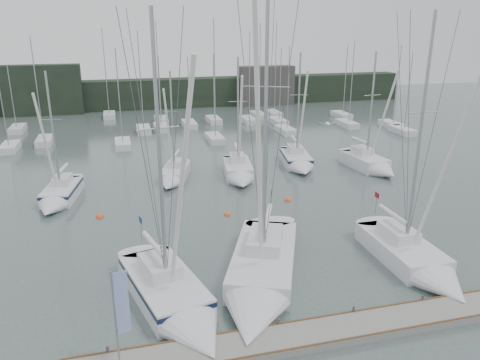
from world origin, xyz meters
name	(u,v)px	position (x,y,z in m)	size (l,w,h in m)	color
ground	(288,283)	(0.00, 0.00, 0.00)	(160.00, 160.00, 0.00)	#4A5A56
dock	(325,333)	(0.00, -5.00, 0.20)	(24.00, 2.00, 0.40)	slate
far_treeline	(166,93)	(0.00, 62.00, 2.50)	(90.00, 4.00, 5.00)	black
far_building_left	(43,90)	(-20.00, 60.00, 4.00)	(12.00, 3.00, 8.00)	black
far_building_right	(266,86)	(18.00, 60.00, 3.50)	(10.00, 3.00, 7.00)	#403D3A
mast_forest	(215,125)	(4.70, 42.27, 0.49)	(53.47, 26.33, 14.88)	silver
sailboat_near_left	(177,304)	(-6.59, -1.43, 0.64)	(5.35, 10.37, 16.03)	silver
sailboat_near_center	(259,283)	(-1.91, -0.57, 0.62)	(8.06, 12.58, 18.87)	silver
sailboat_near_right	(420,264)	(8.00, -0.93, 0.58)	(3.18, 9.81, 15.98)	silver
sailboat_mid_a	(58,197)	(-14.05, 16.75, 0.58)	(3.66, 7.83, 11.50)	silver
sailboat_mid_b	(173,177)	(-4.13, 19.89, 0.51)	(4.19, 7.25, 10.92)	silver
sailboat_mid_c	(239,174)	(2.10, 18.97, 0.61)	(3.68, 7.91, 12.18)	silver
sailboat_mid_d	(298,162)	(8.99, 21.12, 0.61)	(3.93, 7.98, 12.40)	silver
sailboat_mid_e	(373,165)	(15.85, 18.15, 0.62)	(3.43, 7.79, 12.56)	silver
buoy_a	(227,215)	(-1.04, 10.71, 0.00)	(0.52, 0.52, 0.52)	#F84F16
buoy_b	(288,201)	(4.64, 12.45, 0.00)	(0.57, 0.57, 0.57)	#F84F16
buoy_c	(100,217)	(-10.67, 12.86, 0.00)	(0.61, 0.61, 0.61)	#F84F16
dock_banner	(120,308)	(-9.30, -4.74, 2.99)	(0.66, 0.20, 4.38)	#919498
seagull	(328,124)	(2.63, 1.53, 8.90)	(0.95, 0.44, 0.19)	white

